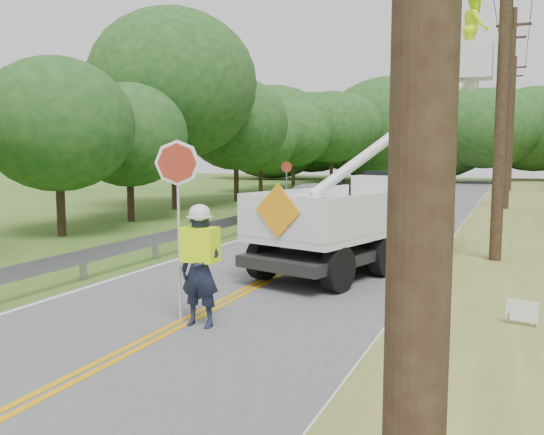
% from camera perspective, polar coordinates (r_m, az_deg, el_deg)
% --- Properties ---
extents(ground, '(140.00, 140.00, 0.00)m').
position_cam_1_polar(ground, '(9.09, -15.43, -13.42)').
color(ground, '#2F5A1D').
rests_on(ground, ground).
extents(road, '(7.20, 96.00, 0.03)m').
position_cam_1_polar(road, '(21.56, 8.37, -1.74)').
color(road, '#4E4D50').
rests_on(road, ground).
extents(guardrail, '(0.18, 48.00, 0.77)m').
position_cam_1_polar(guardrail, '(23.66, -0.50, 0.38)').
color(guardrail, gray).
rests_on(guardrail, ground).
extents(utility_poles, '(1.60, 43.30, 10.00)m').
position_cam_1_polar(utility_poles, '(23.77, 22.49, 11.31)').
color(utility_poles, black).
rests_on(utility_poles, ground).
extents(treeline_left, '(9.78, 54.92, 10.67)m').
position_cam_1_polar(treeline_left, '(37.72, -2.69, 10.01)').
color(treeline_left, '#332319').
rests_on(treeline_left, ground).
extents(treeline_horizon, '(58.72, 14.88, 12.54)m').
position_cam_1_polar(treeline_horizon, '(62.87, 19.18, 8.33)').
color(treeline_horizon, '#134117').
rests_on(treeline_horizon, ground).
extents(flagger, '(1.19, 0.50, 3.27)m').
position_cam_1_polar(flagger, '(10.06, -7.24, -4.35)').
color(flagger, '#191E33').
rests_on(flagger, road).
extents(bucket_truck, '(5.23, 7.57, 7.01)m').
position_cam_1_polar(bucket_truck, '(16.10, 11.07, 1.11)').
color(bucket_truck, black).
rests_on(bucket_truck, road).
extents(suv_silver, '(4.67, 7.15, 1.83)m').
position_cam_1_polar(suv_silver, '(23.55, 4.32, 1.27)').
color(suv_silver, silver).
rests_on(suv_silver, road).
extents(suv_darkgrey, '(3.91, 5.45, 1.47)m').
position_cam_1_polar(suv_darkgrey, '(32.86, 10.54, 2.32)').
color(suv_darkgrey, '#323439').
rests_on(suv_darkgrey, road).
extents(stop_sign_permanent, '(0.56, 0.08, 2.65)m').
position_cam_1_polar(stop_sign_permanent, '(28.41, 1.46, 3.86)').
color(stop_sign_permanent, gray).
rests_on(stop_sign_permanent, ground).
extents(yard_sign, '(0.49, 0.13, 0.71)m').
position_cam_1_polar(yard_sign, '(10.10, 23.70, -8.69)').
color(yard_sign, white).
rests_on(yard_sign, ground).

